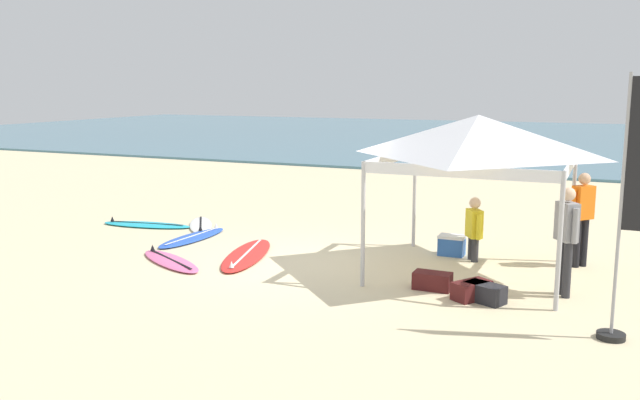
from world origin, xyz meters
TOP-DOWN VIEW (x-y plane):
  - ground_plane at (0.00, 0.00)m, footprint 80.00×80.00m
  - sea at (0.00, 31.56)m, footprint 80.00×36.00m
  - canopy_tent at (3.05, 0.67)m, footprint 3.12×3.12m
  - surfboard_red at (-1.13, 0.06)m, footprint 1.35×2.66m
  - surfboard_white at (-3.51, 2.03)m, footprint 1.46×1.84m
  - surfboard_pink at (-2.20, -0.91)m, footprint 2.01×1.45m
  - surfboard_cyan at (-4.69, 1.55)m, footprint 2.25×0.93m
  - surfboard_blue at (-2.93, 0.87)m, footprint 0.66×2.15m
  - person_grey at (4.58, -0.05)m, footprint 0.39×0.47m
  - person_orange at (4.73, 1.87)m, footprint 0.40×0.43m
  - person_yellow at (2.89, 1.51)m, footprint 0.38×0.48m
  - banner_flag at (5.41, -1.70)m, footprint 0.60×0.36m
  - gear_bag_near_tent at (3.32, -0.79)m, footprint 0.60×0.68m
  - gear_bag_by_pole at (2.64, -0.55)m, footprint 0.60×0.32m
  - gear_bag_on_sand at (3.53, -0.84)m, footprint 0.68×0.54m
  - cooler_box at (2.43, 1.76)m, footprint 0.50×0.36m

SIDE VIEW (x-z plane):
  - ground_plane at x=0.00m, z-range 0.00..0.00m
  - surfboard_red at x=-1.13m, z-range -0.06..0.13m
  - surfboard_cyan at x=-4.69m, z-range -0.06..0.13m
  - surfboard_blue at x=-2.93m, z-range -0.06..0.13m
  - surfboard_pink at x=-2.20m, z-range -0.06..0.13m
  - surfboard_white at x=-3.51m, z-range -0.06..0.13m
  - sea at x=0.00m, z-range 0.00..0.10m
  - gear_bag_near_tent at x=3.32m, z-range 0.00..0.28m
  - gear_bag_by_pole at x=2.64m, z-range 0.00..0.28m
  - gear_bag_on_sand at x=3.53m, z-range 0.00..0.28m
  - cooler_box at x=2.43m, z-range 0.00..0.39m
  - person_yellow at x=2.89m, z-range 0.06..1.26m
  - person_grey at x=4.58m, z-range 0.13..1.84m
  - person_orange at x=4.73m, z-range 0.13..1.84m
  - banner_flag at x=5.41m, z-range -0.13..3.27m
  - canopy_tent at x=3.05m, z-range 1.01..3.76m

